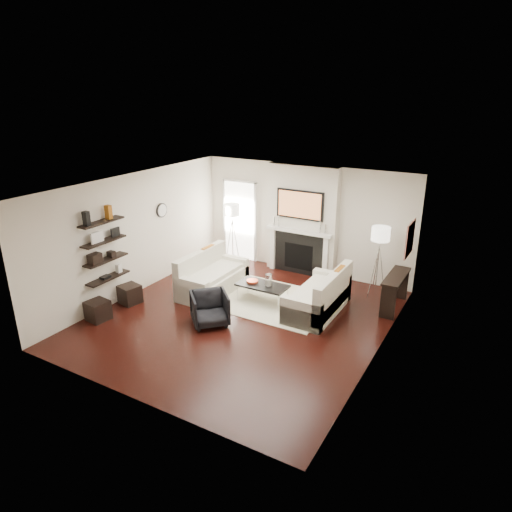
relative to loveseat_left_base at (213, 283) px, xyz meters
The scene contains 71 objects.
room_envelope 1.85m from the loveseat_left_base, 32.36° to the right, with size 6.00×6.00×6.00m.
chimney_breast 2.68m from the loveseat_left_base, 59.50° to the left, with size 1.80×0.25×2.70m, color silver.
fireplace_surround 2.34m from the loveseat_left_base, 57.80° to the left, with size 1.30×0.02×1.04m, color black.
firebox 2.32m from the loveseat_left_base, 57.74° to the left, with size 0.75×0.02×0.65m, color black.
mantel_pilaster_l 2.02m from the loveseat_left_base, 75.10° to the left, with size 0.12×0.08×1.10m, color white.
mantel_pilaster_r 2.77m from the loveseat_left_base, 44.64° to the left, with size 0.12×0.08×1.10m, color white.
mantel_shelf 2.45m from the loveseat_left_base, 57.13° to the left, with size 1.70×0.18×0.07m, color white.
tv_body 2.78m from the loveseat_left_base, 57.47° to the left, with size 1.20×0.06×0.70m, color black.
tv_screen 2.76m from the loveseat_left_base, 57.04° to the left, with size 1.10×0.01×0.62m, color #BF723F.
candlestick_l_tall 2.31m from the loveseat_left_base, 70.40° to the left, with size 0.04×0.04×0.30m, color silver.
candlestick_l_short 2.26m from the loveseat_left_base, 73.91° to the left, with size 0.04×0.04×0.24m, color silver.
candlestick_r_tall 2.84m from the loveseat_left_base, 47.09° to the left, with size 0.04×0.04×0.30m, color silver.
candlestick_r_short 2.91m from the loveseat_left_base, 45.08° to the left, with size 0.04×0.04×0.24m, color silver.
hallway_panel 2.43m from the loveseat_left_base, 105.67° to the left, with size 0.90×0.02×2.10m, color white.
door_trim_l 2.58m from the loveseat_left_base, 116.72° to the left, with size 0.06×0.06×2.16m, color white.
door_trim_r 2.34m from the loveseat_left_base, 93.59° to the left, with size 0.06×0.06×2.16m, color white.
door_trim_top 2.97m from the loveseat_left_base, 105.81° to the left, with size 1.02×0.06×0.06m, color white.
rug 1.41m from the loveseat_left_base, ahead, with size 2.60×2.00×0.01m, color beige.
loveseat_left_base is the anchor object (origin of this frame).
loveseat_left_back 0.46m from the loveseat_left_base, behind, with size 0.18×1.80×0.80m, color beige.
loveseat_left_arm_n 0.81m from the loveseat_left_base, 90.00° to the right, with size 0.85×0.18×0.60m, color beige.
loveseat_left_arm_s 0.81m from the loveseat_left_base, 90.00° to the left, with size 0.85×0.18×0.60m, color beige.
loveseat_left_cushion 0.26m from the loveseat_left_base, ahead, with size 0.63×1.44×0.10m, color beige.
pillow_left_orange 0.69m from the loveseat_left_base, 138.15° to the left, with size 0.10×0.42×0.42m, color #975412.
pillow_left_charcoal 0.68m from the loveseat_left_base, 138.15° to the right, with size 0.10×0.40×0.40m, color black.
loveseat_right_base 2.47m from the loveseat_left_base, ahead, with size 0.85×1.80×0.42m, color beige.
loveseat_right_back 2.82m from the loveseat_left_base, ahead, with size 0.18×1.80×0.80m, color beige.
loveseat_right_arm_n 2.52m from the loveseat_left_base, 12.91° to the right, with size 0.85×0.18×0.60m, color beige.
loveseat_right_arm_s 2.68m from the loveseat_left_base, 23.27° to the left, with size 0.85×0.18×0.60m, color beige.
loveseat_right_cushion 2.43m from the loveseat_left_base, ahead, with size 0.63×1.44×0.10m, color beige.
pillow_right_orange 2.89m from the loveseat_left_base, 11.08° to the left, with size 0.10×0.42×0.42m, color #975412.
pillow_right_charcoal 2.84m from the loveseat_left_base, ahead, with size 0.10×0.40×0.40m, color black.
coffee_table 1.27m from the loveseat_left_base, ahead, with size 1.10×0.55×0.04m, color black.
coffee_leg_nw 0.77m from the loveseat_left_base, 11.83° to the right, with size 0.02×0.02×0.38m, color silver.
coffee_leg_ne 1.76m from the loveseat_left_base, ahead, with size 0.02×0.02×0.38m, color silver.
coffee_leg_sw 0.80m from the loveseat_left_base, 20.55° to the left, with size 0.02×0.02×0.38m, color silver.
coffee_leg_se 1.78m from the loveseat_left_base, ahead, with size 0.02×0.02×0.38m, color silver.
hurricane_glass 1.45m from the loveseat_left_base, ahead, with size 0.15×0.15×0.25m, color white.
hurricane_candle 1.43m from the loveseat_left_base, ahead, with size 0.11×0.11×0.16m, color white.
copper_bowl 1.03m from the loveseat_left_base, ahead, with size 0.26×0.26×0.04m, color #D14222.
armchair 1.53m from the loveseat_left_base, 57.56° to the right, with size 0.69×0.65×0.71m, color black.
lamp_left_post 1.95m from the loveseat_left_base, 108.88° to the left, with size 0.02×0.02×1.20m, color silver.
lamp_left_shade 2.27m from the loveseat_left_base, 108.88° to the left, with size 0.40×0.40×0.30m, color white.
lamp_left_leg_a 1.91m from the loveseat_left_base, 105.69° to the left, with size 0.02×0.02×1.25m, color silver.
lamp_left_leg_b 2.05m from the loveseat_left_base, 109.48° to the left, with size 0.02×0.02×1.25m, color silver.
lamp_left_leg_c 1.88m from the loveseat_left_base, 111.47° to the left, with size 0.02×0.02×1.25m, color silver.
lamp_right_post 3.69m from the loveseat_left_base, 26.64° to the left, with size 0.02×0.02×1.20m, color silver.
lamp_right_shade 3.88m from the loveseat_left_base, 26.64° to the left, with size 0.40×0.40×0.30m, color white.
lamp_right_leg_a 3.79m from the loveseat_left_base, 25.89° to the left, with size 0.02×0.02×1.25m, color silver.
lamp_right_leg_b 3.69m from the loveseat_left_base, 28.36° to the left, with size 0.02×0.02×1.25m, color silver.
lamp_right_leg_c 3.60m from the loveseat_left_base, 25.67° to the left, with size 0.02×0.02×1.25m, color silver.
console_top 4.02m from the loveseat_left_base, 17.53° to the left, with size 0.35×1.20×0.04m, color black.
console_leg_n 3.86m from the loveseat_left_base, ahead, with size 0.30×0.04×0.71m, color black.
console_leg_s 4.19m from the loveseat_left_base, 24.72° to the left, with size 0.30×0.04×0.71m, color black.
wall_art 4.37m from the loveseat_left_base, 17.75° to the left, with size 0.03×0.70×0.70m, color #B66E5B.
shelf_bottom 2.31m from the loveseat_left_base, 127.90° to the right, with size 0.25×1.00×0.04m, color black.
shelf_lower 2.43m from the loveseat_left_base, 127.90° to the right, with size 0.25×1.00×0.04m, color black.
shelf_upper 2.60m from the loveseat_left_base, 127.90° to the right, with size 0.25×1.00×0.04m, color black.
shelf_top 2.82m from the loveseat_left_base, 127.90° to the right, with size 0.25×1.00×0.04m, color black.
decor_magfile_a 3.14m from the loveseat_left_base, 123.06° to the right, with size 0.12×0.10×0.28m, color black.
decor_magfile_b 2.80m from the loveseat_left_base, 131.36° to the right, with size 0.12×0.10×0.28m, color #975412.
decor_frame_a 2.77m from the loveseat_left_base, 125.64° to the right, with size 0.04×0.30×0.22m, color white.
decor_frame_b 2.45m from the loveseat_left_base, 133.62° to the right, with size 0.04×0.22×0.18m, color black.
decor_wine_rack 2.68m from the loveseat_left_base, 124.01° to the right, with size 0.18×0.25×0.20m, color black.
decor_box_small 2.35m from the loveseat_left_base, 130.43° to the right, with size 0.15×0.12×0.12m, color black.
decor_books 2.37m from the loveseat_left_base, 126.81° to the right, with size 0.14×0.20×0.05m, color black.
decor_box_tall 2.11m from the loveseat_left_base, 133.29° to the right, with size 0.10×0.10×0.18m, color white.
clock_rim 2.12m from the loveseat_left_base, behind, with size 0.34×0.34×0.04m, color black.
clock_face 2.10m from the loveseat_left_base, behind, with size 0.29×0.29×0.01m, color white.
ottoman_near 1.85m from the loveseat_left_base, 131.90° to the right, with size 0.40×0.40×0.40m, color black.
ottoman_far 2.58m from the loveseat_left_base, 118.59° to the right, with size 0.40×0.40×0.40m, color black.
Camera 1 is at (4.37, -7.03, 4.40)m, focal length 32.00 mm.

